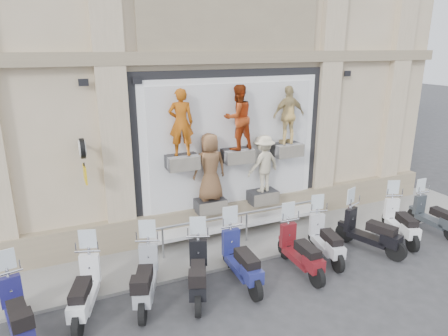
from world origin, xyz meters
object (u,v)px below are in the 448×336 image
(scooter_h, at_px, (371,223))
(clock_sign_bracket, at_px, (83,155))
(scooter_c, at_px, (145,268))
(scooter_a, at_px, (15,303))
(scooter_d, at_px, (198,263))
(guard_rail, at_px, (246,228))
(scooter_i, at_px, (402,214))
(scooter_f, at_px, (301,242))
(scooter_g, at_px, (327,231))
(scooter_b, at_px, (83,280))
(scooter_e, at_px, (241,250))
(scooter_j, at_px, (435,209))

(scooter_h, bearing_deg, clock_sign_bracket, 142.41)
(clock_sign_bracket, relative_size, scooter_c, 0.53)
(scooter_a, height_order, scooter_d, scooter_d)
(guard_rail, height_order, scooter_h, scooter_h)
(clock_sign_bracket, distance_m, scooter_a, 3.30)
(scooter_a, height_order, scooter_c, scooter_c)
(guard_rail, xyz_separation_m, scooter_a, (-5.43, -1.63, 0.30))
(scooter_a, xyz_separation_m, scooter_i, (9.40, 0.13, -0.01))
(scooter_a, bearing_deg, scooter_f, -12.73)
(scooter_f, bearing_deg, scooter_i, 5.85)
(clock_sign_bracket, xyz_separation_m, scooter_a, (-1.53, -2.09, -2.04))
(scooter_g, bearing_deg, scooter_b, -169.85)
(clock_sign_bracket, relative_size, scooter_b, 0.54)
(scooter_i, bearing_deg, guard_rail, 178.52)
(scooter_a, xyz_separation_m, scooter_c, (2.38, 0.18, 0.02))
(scooter_d, relative_size, scooter_e, 0.97)
(clock_sign_bracket, xyz_separation_m, scooter_d, (1.90, -2.13, -2.03))
(scooter_c, height_order, scooter_g, scooter_c)
(scooter_a, distance_m, scooter_i, 9.40)
(guard_rail, height_order, scooter_d, scooter_d)
(scooter_d, bearing_deg, scooter_h, 21.17)
(scooter_i, xyz_separation_m, scooter_j, (1.25, -0.03, -0.04))
(scooter_b, distance_m, scooter_i, 8.22)
(scooter_b, height_order, scooter_d, same)
(scooter_e, bearing_deg, scooter_i, 3.05)
(guard_rail, distance_m, scooter_h, 3.22)
(scooter_b, distance_m, scooter_g, 5.72)
(scooter_c, relative_size, scooter_d, 1.01)
(scooter_e, bearing_deg, scooter_b, 177.76)
(scooter_a, bearing_deg, clock_sign_bracket, 42.39)
(scooter_c, relative_size, scooter_j, 1.09)
(guard_rail, relative_size, scooter_f, 2.69)
(clock_sign_bracket, relative_size, scooter_e, 0.52)
(scooter_j, bearing_deg, scooter_f, -175.61)
(scooter_a, bearing_deg, scooter_i, -10.60)
(clock_sign_bracket, relative_size, scooter_j, 0.58)
(scooter_b, xyz_separation_m, scooter_j, (9.47, -0.16, -0.06))
(scooter_h, relative_size, scooter_j, 1.09)
(scooter_f, relative_size, scooter_g, 1.03)
(clock_sign_bracket, bearing_deg, scooter_d, -48.25)
(scooter_b, distance_m, scooter_j, 9.47)
(scooter_b, xyz_separation_m, scooter_d, (2.26, -0.30, -0.00))
(scooter_g, xyz_separation_m, scooter_j, (3.75, -0.04, -0.02))
(clock_sign_bracket, distance_m, scooter_h, 7.26)
(guard_rail, xyz_separation_m, scooter_c, (-3.06, -1.44, 0.32))
(scooter_a, relative_size, scooter_e, 0.96)
(scooter_c, distance_m, scooter_j, 8.27)
(scooter_g, height_order, scooter_i, scooter_i)
(clock_sign_bracket, distance_m, scooter_i, 8.36)
(scooter_h, bearing_deg, scooter_g, 152.82)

